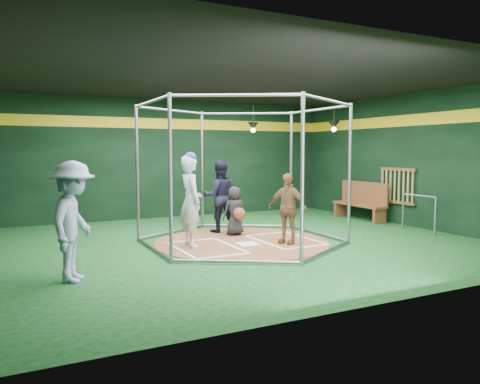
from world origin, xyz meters
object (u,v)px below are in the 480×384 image
visitor_leopard (287,208)px  batter_figure (191,200)px  umpire (219,196)px  dugout_bench (361,200)px

visitor_leopard → batter_figure: bearing=-140.1°
umpire → visitor_leopard: bearing=122.5°
batter_figure → visitor_leopard: size_ratio=1.30×
batter_figure → dugout_bench: batter_figure is taller
dugout_bench → visitor_leopard: bearing=-151.9°
umpire → batter_figure: bearing=59.5°
batter_figure → umpire: (1.25, 1.35, -0.10)m
batter_figure → visitor_leopard: (1.97, -0.62, -0.22)m
visitor_leopard → dugout_bench: (3.83, 2.05, -0.20)m
batter_figure → dugout_bench: (5.80, 1.43, -0.42)m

